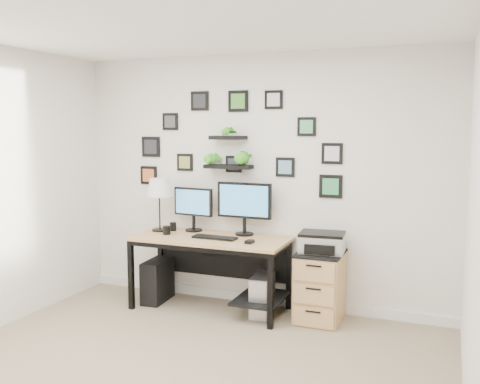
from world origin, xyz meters
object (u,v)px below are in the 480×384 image
at_px(table_lamp, 159,189).
at_px(file_cabinet, 320,286).
at_px(monitor_left, 193,206).
at_px(monitor_right, 244,204).
at_px(pc_tower_black, 157,280).
at_px(pc_tower_grey, 262,295).
at_px(mug, 167,230).
at_px(printer, 322,242).
at_px(desk, 215,249).

height_order(table_lamp, file_cabinet, table_lamp).
distance_m(monitor_left, monitor_right, 0.58).
height_order(monitor_left, pc_tower_black, monitor_left).
bearing_deg(pc_tower_black, monitor_left, 25.95).
xyz_separation_m(pc_tower_black, file_cabinet, (1.75, 0.07, 0.11)).
distance_m(pc_tower_black, file_cabinet, 1.76).
bearing_deg(pc_tower_grey, mug, -176.80).
height_order(mug, printer, printer).
bearing_deg(pc_tower_grey, pc_tower_black, 179.56).
height_order(mug, pc_tower_black, mug).
bearing_deg(mug, monitor_right, 19.28).
bearing_deg(desk, monitor_right, 37.05).
relative_size(monitor_left, monitor_right, 0.79).
xyz_separation_m(monitor_left, mug, (-0.18, -0.26, -0.23)).
bearing_deg(monitor_left, mug, -124.08).
distance_m(monitor_left, pc_tower_black, 0.89).
height_order(monitor_right, printer, monitor_right).
height_order(desk, monitor_left, monitor_left).
xyz_separation_m(monitor_left, monitor_right, (0.58, 0.00, 0.05)).
bearing_deg(monitor_left, desk, -29.53).
height_order(desk, pc_tower_grey, desk).
bearing_deg(monitor_right, file_cabinet, -8.96).
bearing_deg(file_cabinet, pc_tower_grey, -172.16).
distance_m(pc_tower_grey, file_cabinet, 0.58).
xyz_separation_m(desk, pc_tower_grey, (0.52, -0.02, -0.42)).
height_order(table_lamp, pc_tower_black, table_lamp).
xyz_separation_m(mug, pc_tower_grey, (1.03, 0.06, -0.59)).
xyz_separation_m(monitor_right, pc_tower_black, (-0.92, -0.20, -0.85)).
bearing_deg(pc_tower_grey, table_lamp, 175.54).
bearing_deg(mug, file_cabinet, 4.84).
bearing_deg(table_lamp, monitor_right, 7.05).
distance_m(desk, monitor_right, 0.55).
bearing_deg(file_cabinet, pc_tower_black, -177.78).
bearing_deg(file_cabinet, table_lamp, 179.47).
distance_m(monitor_left, table_lamp, 0.41).
bearing_deg(printer, table_lamp, 179.74).
relative_size(desk, monitor_right, 2.72).
height_order(table_lamp, pc_tower_grey, table_lamp).
bearing_deg(mug, printer, 5.10).
bearing_deg(pc_tower_black, desk, -3.37).
relative_size(desk, pc_tower_grey, 3.75).
xyz_separation_m(monitor_right, table_lamp, (-0.93, -0.11, 0.13)).
relative_size(mug, pc_tower_grey, 0.21).
relative_size(monitor_right, mug, 6.52).
height_order(pc_tower_black, pc_tower_grey, pc_tower_black).
bearing_deg(printer, desk, -176.51).
bearing_deg(monitor_right, printer, -8.28).
height_order(monitor_left, monitor_right, monitor_right).
bearing_deg(table_lamp, pc_tower_black, -85.38).
bearing_deg(monitor_right, monitor_left, -179.80).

